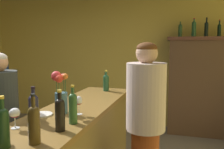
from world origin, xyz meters
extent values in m
cube|color=gold|center=(0.00, 3.03, 1.39)|extent=(5.36, 0.12, 2.78)
cube|color=brown|center=(0.53, 0.29, 0.99)|extent=(0.61, 2.27, 0.05)
cube|color=#4D3627|center=(1.83, 2.71, 0.89)|extent=(1.02, 0.40, 1.78)
cube|color=#522F27|center=(1.83, 2.71, 1.75)|extent=(1.10, 0.46, 0.06)
cylinder|color=#193417|center=(0.51, -0.71, 1.12)|extent=(0.08, 0.08, 0.20)
sphere|color=#193417|center=(0.51, -0.71, 1.22)|extent=(0.08, 0.08, 0.08)
cylinder|color=#193417|center=(0.51, -0.71, 1.27)|extent=(0.03, 0.03, 0.09)
cylinder|color=gold|center=(0.51, -0.71, 1.32)|extent=(0.04, 0.04, 0.02)
cylinder|color=black|center=(0.70, -0.35, 1.12)|extent=(0.07, 0.07, 0.20)
sphere|color=black|center=(0.70, -0.35, 1.22)|extent=(0.07, 0.07, 0.07)
cylinder|color=black|center=(0.70, -0.35, 1.26)|extent=(0.03, 0.03, 0.08)
cylinder|color=gold|center=(0.70, -0.35, 1.30)|extent=(0.03, 0.03, 0.02)
cylinder|color=#2A5329|center=(0.72, -0.18, 1.12)|extent=(0.07, 0.07, 0.21)
sphere|color=#2A5329|center=(0.72, -0.18, 1.22)|extent=(0.07, 0.07, 0.07)
cylinder|color=#2A5329|center=(0.72, -0.18, 1.26)|extent=(0.03, 0.03, 0.08)
cylinder|color=gold|center=(0.72, -0.18, 1.31)|extent=(0.03, 0.03, 0.02)
cylinder|color=#443413|center=(0.65, -0.60, 1.12)|extent=(0.07, 0.07, 0.20)
sphere|color=#443413|center=(0.65, -0.60, 1.22)|extent=(0.07, 0.07, 0.07)
cylinder|color=#443413|center=(0.65, -0.60, 1.27)|extent=(0.02, 0.02, 0.10)
cylinder|color=black|center=(0.65, -0.60, 1.32)|extent=(0.03, 0.03, 0.02)
cylinder|color=#222138|center=(0.42, -0.25, 1.11)|extent=(0.08, 0.08, 0.19)
sphere|color=#222138|center=(0.42, -0.25, 1.20)|extent=(0.08, 0.08, 0.08)
cylinder|color=#222138|center=(0.42, -0.25, 1.25)|extent=(0.03, 0.03, 0.08)
cylinder|color=black|center=(0.42, -0.25, 1.30)|extent=(0.03, 0.03, 0.02)
cylinder|color=#214C2E|center=(0.56, 1.19, 1.11)|extent=(0.08, 0.08, 0.18)
sphere|color=#214C2E|center=(0.56, 1.19, 1.20)|extent=(0.08, 0.08, 0.08)
cylinder|color=#214C2E|center=(0.56, 1.19, 1.24)|extent=(0.03, 0.03, 0.08)
cylinder|color=gold|center=(0.56, 1.19, 1.29)|extent=(0.03, 0.03, 0.02)
cylinder|color=white|center=(0.35, -0.40, 1.02)|extent=(0.06, 0.06, 0.00)
cylinder|color=white|center=(0.35, -0.40, 1.06)|extent=(0.01, 0.01, 0.08)
ellipsoid|color=white|center=(0.35, -0.40, 1.13)|extent=(0.08, 0.08, 0.07)
ellipsoid|color=maroon|center=(0.35, -0.40, 1.11)|extent=(0.07, 0.07, 0.03)
cylinder|color=white|center=(0.66, 0.06, 1.02)|extent=(0.06, 0.06, 0.00)
cylinder|color=white|center=(0.66, 0.06, 1.06)|extent=(0.01, 0.01, 0.08)
ellipsoid|color=white|center=(0.66, 0.06, 1.14)|extent=(0.06, 0.06, 0.08)
ellipsoid|color=maroon|center=(0.66, 0.06, 1.12)|extent=(0.05, 0.05, 0.03)
cylinder|color=#375B68|center=(0.49, 0.06, 1.11)|extent=(0.11, 0.11, 0.19)
cylinder|color=#38602D|center=(0.54, 0.06, 1.24)|extent=(0.01, 0.01, 0.22)
sphere|color=orange|center=(0.54, 0.06, 1.35)|extent=(0.05, 0.05, 0.05)
cylinder|color=#38602D|center=(0.50, 0.10, 1.24)|extent=(0.01, 0.01, 0.21)
sphere|color=#DD3F2F|center=(0.50, 0.10, 1.34)|extent=(0.06, 0.06, 0.06)
cylinder|color=#38602D|center=(0.45, 0.06, 1.24)|extent=(0.01, 0.01, 0.22)
sphere|color=red|center=(0.45, 0.06, 1.35)|extent=(0.09, 0.09, 0.09)
cylinder|color=#38602D|center=(0.49, 0.03, 1.23)|extent=(0.01, 0.01, 0.20)
sphere|color=red|center=(0.49, 0.03, 1.33)|extent=(0.07, 0.07, 0.07)
cylinder|color=white|center=(0.35, -0.04, 1.02)|extent=(0.18, 0.18, 0.01)
cylinder|color=#2A4A28|center=(1.49, 2.71, 1.87)|extent=(0.07, 0.07, 0.19)
sphere|color=#2A4A28|center=(1.49, 2.71, 1.97)|extent=(0.07, 0.07, 0.07)
cylinder|color=#2A4A28|center=(1.49, 2.71, 2.01)|extent=(0.02, 0.02, 0.08)
cylinder|color=gold|center=(1.49, 2.71, 2.06)|extent=(0.03, 0.03, 0.02)
cylinder|color=#25502E|center=(1.73, 2.71, 1.89)|extent=(0.08, 0.08, 0.24)
sphere|color=#25502E|center=(1.73, 2.71, 2.01)|extent=(0.08, 0.08, 0.08)
cylinder|color=#25502E|center=(1.73, 2.71, 2.05)|extent=(0.03, 0.03, 0.08)
cylinder|color=red|center=(1.73, 2.71, 2.10)|extent=(0.03, 0.03, 0.02)
cylinder|color=black|center=(1.93, 2.71, 1.89)|extent=(0.07, 0.07, 0.22)
sphere|color=black|center=(1.93, 2.71, 2.00)|extent=(0.07, 0.07, 0.07)
cylinder|color=black|center=(1.93, 2.71, 2.05)|extent=(0.03, 0.03, 0.09)
cylinder|color=black|center=(1.93, 2.71, 2.10)|extent=(0.03, 0.03, 0.02)
cylinder|color=black|center=(2.15, 2.71, 1.87)|extent=(0.06, 0.06, 0.19)
sphere|color=black|center=(2.15, 2.71, 1.96)|extent=(0.06, 0.06, 0.06)
cylinder|color=black|center=(2.15, 2.71, 2.01)|extent=(0.02, 0.02, 0.09)
cylinder|color=red|center=(2.15, 2.71, 2.06)|extent=(0.03, 0.03, 0.02)
cylinder|color=#2D3231|center=(-0.12, 0.00, 1.09)|extent=(0.33, 0.33, 0.58)
cylinder|color=#B5A29B|center=(1.21, 0.37, 1.14)|extent=(0.37, 0.37, 0.64)
sphere|color=tan|center=(1.21, 0.37, 1.55)|extent=(0.20, 0.20, 0.20)
ellipsoid|color=#4C2A12|center=(1.21, 0.37, 1.60)|extent=(0.19, 0.19, 0.11)
camera|label=1|loc=(1.51, -1.84, 1.62)|focal=38.44mm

